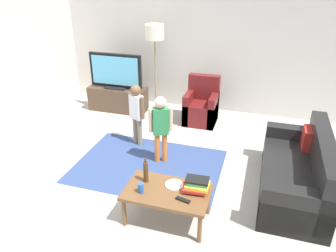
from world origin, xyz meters
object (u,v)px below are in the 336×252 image
(bottle, at_px, (146,172))
(tv, at_px, (116,71))
(child_center, at_px, (161,124))
(book_stack, at_px, (196,185))
(tv_remote, at_px, (183,200))
(armchair, at_px, (201,107))
(plate, at_px, (174,185))
(soda_can, at_px, (141,188))
(floor_lamp, at_px, (155,37))
(child_near_tv, at_px, (137,109))
(couch, at_px, (300,175))
(tv_stand, at_px, (118,99))
(coffee_table, at_px, (167,194))

(bottle, bearing_deg, tv, 121.38)
(child_center, xyz_separation_m, book_stack, (0.80, -1.11, -0.15))
(book_stack, bearing_deg, tv_remote, -114.61)
(tv, xyz_separation_m, armchair, (1.79, -0.02, -0.55))
(tv, bearing_deg, plate, -53.41)
(soda_can, distance_m, plate, 0.41)
(floor_lamp, height_order, child_near_tv, floor_lamp)
(couch, distance_m, child_near_tv, 2.67)
(floor_lamp, bearing_deg, plate, -66.85)
(book_stack, xyz_separation_m, tv_remote, (-0.10, -0.22, -0.07))
(book_stack, xyz_separation_m, plate, (-0.27, 0.02, -0.07))
(child_center, bearing_deg, plate, -64.10)
(tv_remote, bearing_deg, book_stack, 78.78)
(tv, distance_m, child_near_tv, 1.56)
(armchair, relative_size, child_center, 0.83)
(child_near_tv, bearing_deg, tv_stand, 127.16)
(child_near_tv, bearing_deg, couch, -13.88)
(child_near_tv, height_order, coffee_table, child_near_tv)
(tv_stand, relative_size, tv, 1.09)
(soda_can, bearing_deg, couch, 31.80)
(floor_lamp, bearing_deg, couch, -36.72)
(couch, bearing_deg, plate, -149.19)
(bottle, bearing_deg, couch, 26.24)
(tv, bearing_deg, soda_can, -60.25)
(tv_stand, relative_size, coffee_table, 1.20)
(book_stack, bearing_deg, couch, 36.68)
(armchair, bearing_deg, coffee_table, -86.23)
(tv_stand, height_order, tv_remote, tv_stand)
(bottle, xyz_separation_m, tv_remote, (0.52, -0.22, -0.13))
(coffee_table, height_order, bottle, bottle)
(child_near_tv, xyz_separation_m, bottle, (0.74, -1.53, -0.08))
(tv, bearing_deg, armchair, -0.59)
(tv_stand, bearing_deg, plate, -53.62)
(child_near_tv, xyz_separation_m, child_center, (0.56, -0.42, 0.01))
(book_stack, bearing_deg, coffee_table, -162.21)
(coffee_table, relative_size, tv_remote, 5.88)
(tv_remote, height_order, plate, plate)
(couch, xyz_separation_m, plate, (-1.48, -0.88, 0.14))
(plate, bearing_deg, child_near_tv, 125.73)
(tv_stand, relative_size, tv_remote, 7.06)
(armchair, bearing_deg, book_stack, -79.44)
(book_stack, distance_m, bottle, 0.63)
(coffee_table, xyz_separation_m, book_stack, (0.32, 0.10, 0.13))
(armchair, distance_m, book_stack, 2.79)
(child_center, relative_size, tv_remote, 6.36)
(tv_stand, bearing_deg, child_near_tv, -52.84)
(tv_stand, distance_m, soda_can, 3.45)
(tv_stand, relative_size, child_near_tv, 1.13)
(book_stack, bearing_deg, child_center, 125.89)
(tv_stand, height_order, floor_lamp, floor_lamp)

